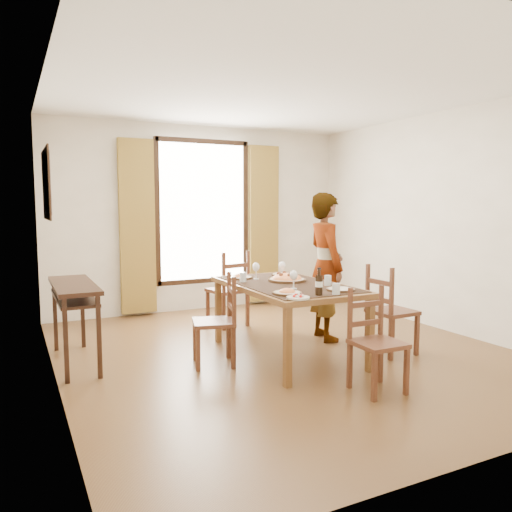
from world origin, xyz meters
name	(u,v)px	position (x,y,z in m)	size (l,w,h in m)	color
ground	(285,352)	(0.00, 0.00, 0.00)	(5.00, 5.00, 0.00)	#472816
room_shell	(279,206)	(0.00, 0.13, 1.54)	(4.60, 5.10, 2.74)	silver
console_table	(74,295)	(-2.03, 0.60, 0.68)	(0.38, 1.20, 0.80)	black
dining_table	(287,290)	(-0.04, -0.10, 0.69)	(1.01, 1.69, 0.76)	brown
chair_west	(217,323)	(-0.79, -0.05, 0.41)	(0.48, 0.48, 0.89)	brown
chair_north	(229,291)	(-0.08, 1.31, 0.45)	(0.50, 0.50, 0.97)	brown
chair_south	(376,344)	(0.14, -1.28, 0.40)	(0.39, 0.39, 0.87)	brown
chair_east	(390,313)	(0.96, -0.53, 0.44)	(0.43, 0.43, 0.94)	brown
man	(326,267)	(0.69, 0.27, 0.85)	(0.50, 0.68, 1.70)	gray
plate_sw	(287,291)	(-0.34, -0.62, 0.78)	(0.27, 0.27, 0.05)	silver
plate_se	(341,288)	(0.21, -0.68, 0.78)	(0.27, 0.27, 0.05)	silver
plate_nw	(240,276)	(-0.32, 0.43, 0.78)	(0.27, 0.27, 0.05)	silver
plate_ne	(283,273)	(0.21, 0.41, 0.78)	(0.27, 0.27, 0.05)	silver
pasta_platter	(287,276)	(0.04, 0.04, 0.81)	(0.40, 0.40, 0.10)	red
caprese_plate	(298,296)	(-0.36, -0.85, 0.78)	(0.20, 0.20, 0.04)	silver
wine_glass_a	(294,280)	(-0.15, -0.42, 0.85)	(0.08, 0.08, 0.18)	white
wine_glass_b	(282,270)	(0.10, 0.25, 0.85)	(0.08, 0.08, 0.18)	white
wine_glass_c	(256,271)	(-0.20, 0.29, 0.85)	(0.08, 0.08, 0.18)	white
tumbler_a	(328,280)	(0.27, -0.38, 0.81)	(0.07, 0.07, 0.10)	silver
tumbler_b	(243,277)	(-0.40, 0.20, 0.81)	(0.07, 0.07, 0.10)	silver
tumbler_c	(336,289)	(0.05, -0.84, 0.81)	(0.07, 0.07, 0.10)	silver
wine_bottle	(319,281)	(-0.11, -0.79, 0.88)	(0.07, 0.07, 0.25)	black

